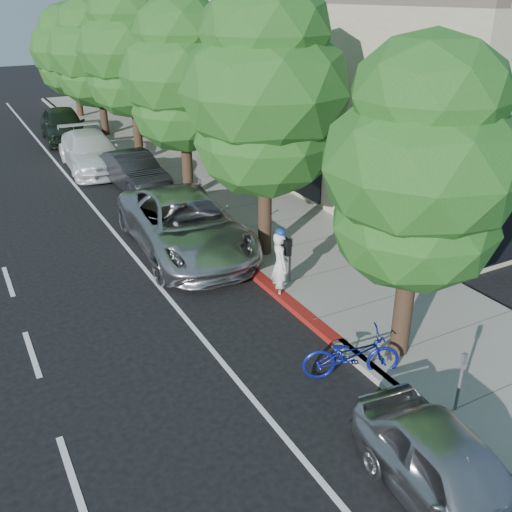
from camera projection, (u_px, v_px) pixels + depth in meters
ground at (313, 325)px, 13.83m from camera, size 120.00×120.00×0.00m
sidewalk at (245, 207)px, 21.17m from camera, size 4.60×56.00×0.15m
curb at (187, 218)px, 20.17m from camera, size 0.30×56.00×0.15m
curb_red_segment at (291, 304)px, 14.60m from camera, size 0.32×4.00×0.15m
storefront_building at (278, 70)px, 30.85m from camera, size 10.00×36.00×7.00m
street_tree_0 at (421, 170)px, 10.83m from camera, size 3.93×3.93×6.83m
street_tree_1 at (266, 95)px, 15.37m from camera, size 4.72×4.72×7.80m
street_tree_2 at (183, 77)px, 20.25m from camera, size 4.48×4.48×7.42m
street_tree_3 at (131, 52)px, 24.88m from camera, size 4.66×4.66×7.93m
street_tree_4 at (97, 53)px, 29.88m from camera, size 5.10×5.10×7.37m
street_tree_5 at (72, 51)px, 34.80m from camera, size 5.06×5.06×6.90m
cyclist at (280, 265)px, 14.80m from camera, size 0.56×0.73×1.81m
bicycle at (351, 355)px, 11.77m from camera, size 2.17×1.45×1.08m
silver_suv at (185, 225)px, 17.38m from camera, size 3.34×6.59×1.78m
dark_sedan at (134, 171)px, 23.16m from camera, size 1.90×4.52×1.45m
white_pickup at (91, 152)px, 25.62m from camera, size 2.55×5.73×1.63m
dark_suv_far at (63, 125)px, 30.48m from camera, size 2.45×5.36×1.78m
near_car_a at (454, 478)px, 8.62m from camera, size 1.99×4.08×1.34m
pedestrian at (228, 162)px, 23.02m from camera, size 1.07×0.94×1.87m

